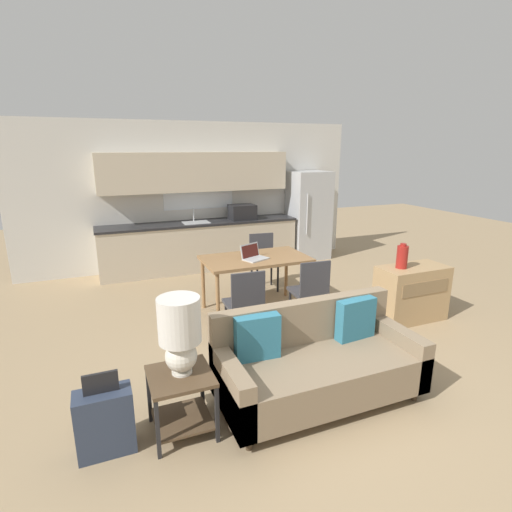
% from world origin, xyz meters
% --- Properties ---
extents(ground_plane, '(20.00, 20.00, 0.00)m').
position_xyz_m(ground_plane, '(0.00, 0.00, 0.00)').
color(ground_plane, '#9E8460').
extents(wall_back, '(6.40, 0.07, 2.70)m').
position_xyz_m(wall_back, '(0.00, 4.63, 1.35)').
color(wall_back, silver).
rests_on(wall_back, ground_plane).
extents(kitchen_counter, '(3.69, 0.65, 2.15)m').
position_xyz_m(kitchen_counter, '(0.01, 4.33, 0.84)').
color(kitchen_counter, beige).
rests_on(kitchen_counter, ground_plane).
extents(refrigerator, '(0.77, 0.70, 1.77)m').
position_xyz_m(refrigerator, '(2.27, 4.25, 0.89)').
color(refrigerator, '#B7BABC').
rests_on(refrigerator, ground_plane).
extents(dining_table, '(1.44, 0.83, 0.77)m').
position_xyz_m(dining_table, '(0.19, 2.03, 0.70)').
color(dining_table, olive).
rests_on(dining_table, ground_plane).
extents(couch, '(1.82, 0.80, 0.86)m').
position_xyz_m(couch, '(-0.08, -0.06, 0.34)').
color(couch, '#3D2D1E').
rests_on(couch, ground_plane).
extents(side_table, '(0.49, 0.49, 0.52)m').
position_xyz_m(side_table, '(-1.31, -0.07, 0.35)').
color(side_table, brown).
rests_on(side_table, ground_plane).
extents(table_lamp, '(0.33, 0.33, 0.63)m').
position_xyz_m(table_lamp, '(-1.29, -0.05, 0.88)').
color(table_lamp, silver).
rests_on(table_lamp, side_table).
extents(credenza, '(0.92, 0.47, 0.73)m').
position_xyz_m(credenza, '(1.99, 0.97, 0.37)').
color(credenza, tan).
rests_on(credenza, ground_plane).
extents(vase, '(0.14, 0.14, 0.32)m').
position_xyz_m(vase, '(1.79, 0.99, 0.88)').
color(vase, maroon).
rests_on(vase, credenza).
extents(dining_chair_near_left, '(0.44, 0.44, 0.89)m').
position_xyz_m(dining_chair_near_left, '(-0.28, 1.22, 0.50)').
color(dining_chair_near_left, '#38383D').
rests_on(dining_chair_near_left, ground_plane).
extents(dining_chair_far_right, '(0.47, 0.47, 0.89)m').
position_xyz_m(dining_chair_far_right, '(0.66, 2.84, 0.50)').
color(dining_chair_far_right, '#38383D').
rests_on(dining_chair_far_right, ground_plane).
extents(dining_chair_near_right, '(0.45, 0.45, 0.89)m').
position_xyz_m(dining_chair_near_right, '(0.64, 1.30, 0.50)').
color(dining_chair_near_right, '#38383D').
rests_on(dining_chair_near_right, ground_plane).
extents(laptop, '(0.39, 0.36, 0.20)m').
position_xyz_m(laptop, '(0.13, 1.98, 0.82)').
color(laptop, '#B7BABC').
rests_on(laptop, dining_table).
extents(suitcase, '(0.41, 0.22, 0.67)m').
position_xyz_m(suitcase, '(-1.89, -0.07, 0.26)').
color(suitcase, '#2D384C').
rests_on(suitcase, ground_plane).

